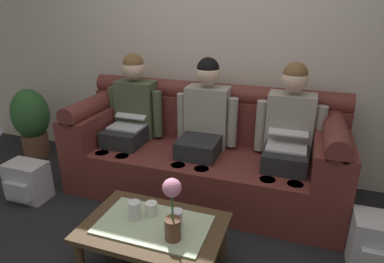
{
  "coord_description": "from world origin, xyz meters",
  "views": [
    {
      "loc": [
        0.79,
        -1.46,
        1.65
      ],
      "look_at": [
        -0.03,
        0.93,
        0.67
      ],
      "focal_mm": 30.95,
      "sensor_mm": 36.0,
      "label": 1
    }
  ],
  "objects_px": {
    "potted_plant": "(31,120)",
    "person_middle": "(204,123)",
    "person_right": "(288,133)",
    "coffee_table": "(154,230)",
    "cup_near_right": "(151,209)",
    "flower_vase": "(172,209)",
    "cup_far_center": "(176,219)",
    "couch": "(204,153)",
    "cup_near_left": "(135,210)",
    "backpack_left": "(27,181)",
    "backpack_right": "(377,245)",
    "person_left": "(132,115)"
  },
  "relations": [
    {
      "from": "flower_vase",
      "to": "potted_plant",
      "type": "xyz_separation_m",
      "value": [
        -2.21,
        1.24,
        -0.13
      ]
    },
    {
      "from": "person_middle",
      "to": "flower_vase",
      "type": "height_order",
      "value": "person_middle"
    },
    {
      "from": "person_left",
      "to": "cup_far_center",
      "type": "relative_size",
      "value": 10.97
    },
    {
      "from": "person_right",
      "to": "potted_plant",
      "type": "bearing_deg",
      "value": 178.25
    },
    {
      "from": "cup_far_center",
      "to": "couch",
      "type": "bearing_deg",
      "value": 97.93
    },
    {
      "from": "cup_near_right",
      "to": "backpack_right",
      "type": "distance_m",
      "value": 1.49
    },
    {
      "from": "backpack_left",
      "to": "person_right",
      "type": "bearing_deg",
      "value": 17.23
    },
    {
      "from": "couch",
      "to": "cup_near_right",
      "type": "relative_size",
      "value": 27.28
    },
    {
      "from": "person_middle",
      "to": "coffee_table",
      "type": "distance_m",
      "value": 1.13
    },
    {
      "from": "flower_vase",
      "to": "backpack_left",
      "type": "distance_m",
      "value": 1.72
    },
    {
      "from": "cup_near_right",
      "to": "backpack_left",
      "type": "bearing_deg",
      "value": 167.1
    },
    {
      "from": "person_right",
      "to": "person_middle",
      "type": "bearing_deg",
      "value": 179.94
    },
    {
      "from": "person_left",
      "to": "coffee_table",
      "type": "distance_m",
      "value": 1.34
    },
    {
      "from": "coffee_table",
      "to": "cup_near_right",
      "type": "height_order",
      "value": "cup_near_right"
    },
    {
      "from": "person_right",
      "to": "potted_plant",
      "type": "relative_size",
      "value": 1.57
    },
    {
      "from": "person_middle",
      "to": "coffee_table",
      "type": "xyz_separation_m",
      "value": [
        0.0,
        -1.07,
        -0.36
      ]
    },
    {
      "from": "cup_far_center",
      "to": "backpack_left",
      "type": "bearing_deg",
      "value": 166.58
    },
    {
      "from": "person_right",
      "to": "backpack_right",
      "type": "xyz_separation_m",
      "value": [
        0.65,
        -0.59,
        -0.47
      ]
    },
    {
      "from": "backpack_left",
      "to": "potted_plant",
      "type": "bearing_deg",
      "value": 128.95
    },
    {
      "from": "coffee_table",
      "to": "cup_near_right",
      "type": "bearing_deg",
      "value": 121.45
    },
    {
      "from": "backpack_right",
      "to": "backpack_left",
      "type": "height_order",
      "value": "backpack_right"
    },
    {
      "from": "flower_vase",
      "to": "cup_near_left",
      "type": "height_order",
      "value": "flower_vase"
    },
    {
      "from": "couch",
      "to": "backpack_left",
      "type": "relative_size",
      "value": 6.76
    },
    {
      "from": "coffee_table",
      "to": "backpack_right",
      "type": "bearing_deg",
      "value": 19.28
    },
    {
      "from": "person_right",
      "to": "cup_near_left",
      "type": "distance_m",
      "value": 1.38
    },
    {
      "from": "cup_near_left",
      "to": "person_right",
      "type": "bearing_deg",
      "value": 51.01
    },
    {
      "from": "person_left",
      "to": "flower_vase",
      "type": "bearing_deg",
      "value": -52.5
    },
    {
      "from": "cup_near_left",
      "to": "person_middle",
      "type": "bearing_deg",
      "value": 82.71
    },
    {
      "from": "flower_vase",
      "to": "cup_near_right",
      "type": "bearing_deg",
      "value": 142.0
    },
    {
      "from": "cup_near_right",
      "to": "potted_plant",
      "type": "bearing_deg",
      "value": 151.76
    },
    {
      "from": "potted_plant",
      "to": "couch",
      "type": "bearing_deg",
      "value": -2.25
    },
    {
      "from": "cup_far_center",
      "to": "backpack_right",
      "type": "bearing_deg",
      "value": 20.34
    },
    {
      "from": "flower_vase",
      "to": "person_middle",
      "type": "bearing_deg",
      "value": 98.34
    },
    {
      "from": "coffee_table",
      "to": "potted_plant",
      "type": "xyz_separation_m",
      "value": [
        -2.04,
        1.15,
        0.13
      ]
    },
    {
      "from": "backpack_right",
      "to": "backpack_left",
      "type": "xyz_separation_m",
      "value": [
        -2.8,
        -0.08,
        -0.02
      ]
    },
    {
      "from": "person_middle",
      "to": "coffee_table",
      "type": "relative_size",
      "value": 1.37
    },
    {
      "from": "person_left",
      "to": "cup_near_right",
      "type": "relative_size",
      "value": 13.91
    },
    {
      "from": "cup_near_left",
      "to": "backpack_right",
      "type": "distance_m",
      "value": 1.59
    },
    {
      "from": "cup_near_right",
      "to": "cup_far_center",
      "type": "distance_m",
      "value": 0.21
    },
    {
      "from": "couch",
      "to": "cup_near_left",
      "type": "height_order",
      "value": "couch"
    },
    {
      "from": "cup_far_center",
      "to": "backpack_right",
      "type": "relative_size",
      "value": 0.3
    },
    {
      "from": "person_right",
      "to": "cup_far_center",
      "type": "relative_size",
      "value": 10.97
    },
    {
      "from": "flower_vase",
      "to": "cup_near_left",
      "type": "bearing_deg",
      "value": 161.35
    },
    {
      "from": "potted_plant",
      "to": "cup_near_right",
      "type": "bearing_deg",
      "value": -28.24
    },
    {
      "from": "person_left",
      "to": "person_right",
      "type": "height_order",
      "value": "same"
    },
    {
      "from": "couch",
      "to": "person_middle",
      "type": "distance_m",
      "value": 0.29
    },
    {
      "from": "person_right",
      "to": "cup_near_right",
      "type": "height_order",
      "value": "person_right"
    },
    {
      "from": "person_right",
      "to": "cup_far_center",
      "type": "distance_m",
      "value": 1.22
    },
    {
      "from": "coffee_table",
      "to": "couch",
      "type": "bearing_deg",
      "value": 90.0
    },
    {
      "from": "potted_plant",
      "to": "person_middle",
      "type": "bearing_deg",
      "value": -2.35
    }
  ]
}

